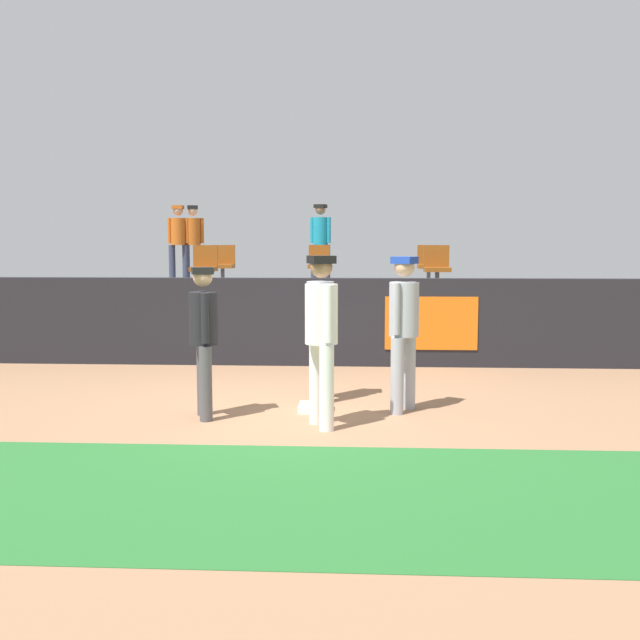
{
  "coord_description": "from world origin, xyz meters",
  "views": [
    {
      "loc": [
        0.73,
        -8.6,
        2.01
      ],
      "look_at": [
        0.21,
        1.06,
        1.0
      ],
      "focal_mm": 41.16,
      "sensor_mm": 36.0,
      "label": 1
    }
  ],
  "objects": [
    {
      "name": "ground_plane",
      "position": [
        0.0,
        0.0,
        0.0
      ],
      "size": [
        60.0,
        60.0,
        0.0
      ],
      "primitive_type": "plane",
      "color": "#936B4C"
    },
    {
      "name": "grass_foreground_strip",
      "position": [
        0.0,
        -2.91,
        0.0
      ],
      "size": [
        18.0,
        2.8,
        0.01
      ],
      "primitive_type": "cube",
      "color": "#26662B",
      "rests_on": "ground_plane"
    },
    {
      "name": "first_base",
      "position": [
        0.21,
        0.06,
        0.04
      ],
      "size": [
        0.4,
        0.4,
        0.08
      ],
      "primitive_type": "cube",
      "color": "white",
      "rests_on": "ground_plane"
    },
    {
      "name": "player_fielder_home",
      "position": [
        0.32,
        -0.7,
        1.09
      ],
      "size": [
        0.47,
        0.6,
        1.88
      ],
      "rotation": [
        0.0,
        0.0,
        -1.17
      ],
      "color": "white",
      "rests_on": "ground_plane"
    },
    {
      "name": "player_runner_visitor",
      "position": [
        1.26,
        0.1,
        1.08
      ],
      "size": [
        0.48,
        0.48,
        1.86
      ],
      "rotation": [
        0.0,
        0.0,
        -2.08
      ],
      "color": "#9EA3AD",
      "rests_on": "ground_plane"
    },
    {
      "name": "player_coach_visitor",
      "position": [
        0.23,
        0.63,
        1.06
      ],
      "size": [
        0.36,
        0.51,
        1.83
      ],
      "rotation": [
        0.0,
        0.0,
        -1.54
      ],
      "color": "#9EA3AD",
      "rests_on": "ground_plane"
    },
    {
      "name": "player_umpire",
      "position": [
        -1.05,
        -0.36,
        1.01
      ],
      "size": [
        0.42,
        0.47,
        1.74
      ],
      "rotation": [
        0.0,
        0.0,
        -1.27
      ],
      "color": "#4C4C51",
      "rests_on": "ground_plane"
    },
    {
      "name": "field_wall",
      "position": [
        0.01,
        3.42,
        0.72
      ],
      "size": [
        18.0,
        0.26,
        1.45
      ],
      "color": "black",
      "rests_on": "ground_plane"
    },
    {
      "name": "bleacher_platform",
      "position": [
        0.0,
        5.99,
        0.57
      ],
      "size": [
        18.0,
        4.8,
        1.14
      ],
      "primitive_type": "cube",
      "color": "#59595E",
      "rests_on": "ground_plane"
    },
    {
      "name": "seat_back_center",
      "position": [
        -0.12,
        6.66,
        1.62
      ],
      "size": [
        0.44,
        0.44,
        0.84
      ],
      "color": "#4C4C51",
      "rests_on": "bleacher_platform"
    },
    {
      "name": "seat_front_left",
      "position": [
        -2.15,
        4.86,
        1.62
      ],
      "size": [
        0.46,
        0.44,
        0.84
      ],
      "color": "#4C4C51",
      "rests_on": "bleacher_platform"
    },
    {
      "name": "seat_back_left",
      "position": [
        -2.13,
        6.66,
        1.62
      ],
      "size": [
        0.46,
        0.44,
        0.84
      ],
      "color": "#4C4C51",
      "rests_on": "bleacher_platform"
    },
    {
      "name": "seat_front_right",
      "position": [
        2.14,
        4.86,
        1.62
      ],
      "size": [
        0.47,
        0.44,
        0.84
      ],
      "color": "#4C4C51",
      "rests_on": "bleacher_platform"
    },
    {
      "name": "seat_back_right",
      "position": [
        2.15,
        6.66,
        1.62
      ],
      "size": [
        0.44,
        0.44,
        0.84
      ],
      "color": "#4C4C51",
      "rests_on": "bleacher_platform"
    },
    {
      "name": "spectator_hooded",
      "position": [
        -0.13,
        7.45,
        2.14
      ],
      "size": [
        0.46,
        0.42,
        1.72
      ],
      "rotation": [
        0.0,
        0.0,
        2.8
      ],
      "color": "#33384C",
      "rests_on": "bleacher_platform"
    },
    {
      "name": "spectator_capped",
      "position": [
        -2.97,
        7.57,
        2.13
      ],
      "size": [
        0.47,
        0.39,
        1.71
      ],
      "rotation": [
        0.0,
        0.0,
        3.37
      ],
      "color": "#33384C",
      "rests_on": "bleacher_platform"
    },
    {
      "name": "spectator_casual",
      "position": [
        -3.26,
        7.45,
        2.13
      ],
      "size": [
        0.48,
        0.33,
        1.7
      ],
      "rotation": [
        0.0,
        0.0,
        3.15
      ],
      "color": "#33384C",
      "rests_on": "bleacher_platform"
    }
  ]
}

